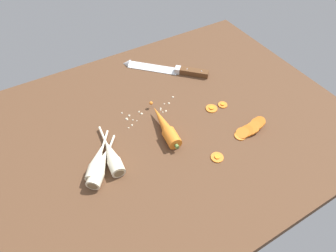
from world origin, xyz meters
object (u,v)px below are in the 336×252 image
(parsnip_mid_left, at_px, (112,156))
(carrot_slice_stack, at_px, (250,129))
(whole_carrot, at_px, (165,127))
(carrot_slice_stray_far, at_px, (212,108))
(chefs_knife, at_px, (163,68))
(carrot_slice_stray_near, at_px, (217,157))
(carrot_slice_stray_mid, at_px, (223,104))
(parsnip_front, at_px, (100,167))
(parsnip_mid_right, at_px, (97,162))

(parsnip_mid_left, bearing_deg, carrot_slice_stack, -15.25)
(carrot_slice_stack, bearing_deg, whole_carrot, 149.96)
(whole_carrot, xyz_separation_m, carrot_slice_stray_far, (0.19, 0.01, -0.02))
(parsnip_mid_left, xyz_separation_m, carrot_slice_stray_far, (0.38, 0.03, -0.02))
(chefs_knife, relative_size, carrot_slice_stray_far, 6.81)
(whole_carrot, xyz_separation_m, carrot_slice_stray_near, (0.08, -0.17, -0.02))
(whole_carrot, relative_size, carrot_slice_stray_mid, 6.68)
(parsnip_mid_left, xyz_separation_m, carrot_slice_stray_mid, (0.42, 0.02, -0.02))
(whole_carrot, relative_size, carrot_slice_stray_far, 5.39)
(parsnip_front, distance_m, parsnip_mid_right, 0.02)
(chefs_knife, xyz_separation_m, parsnip_mid_left, (-0.34, -0.30, 0.01))
(parsnip_front, bearing_deg, chefs_knife, 39.61)
(chefs_knife, xyz_separation_m, carrot_slice_stray_mid, (0.08, -0.28, -0.00))
(parsnip_mid_right, xyz_separation_m, carrot_slice_stray_near, (0.31, -0.15, -0.02))
(carrot_slice_stack, relative_size, carrot_slice_stray_far, 2.91)
(carrot_slice_stray_near, bearing_deg, whole_carrot, 115.76)
(carrot_slice_stray_mid, bearing_deg, parsnip_mid_left, -176.84)
(chefs_knife, bearing_deg, parsnip_front, -140.39)
(parsnip_front, height_order, carrot_slice_stack, parsnip_front)
(parsnip_mid_left, xyz_separation_m, carrot_slice_stray_near, (0.27, -0.15, -0.02))
(chefs_knife, bearing_deg, parsnip_mid_left, -138.63)
(parsnip_mid_right, bearing_deg, parsnip_front, -89.74)
(chefs_knife, relative_size, carrot_slice_stray_mid, 8.44)
(parsnip_front, distance_m, carrot_slice_stray_near, 0.34)
(chefs_knife, distance_m, parsnip_front, 0.50)
(parsnip_mid_left, bearing_deg, parsnip_front, -157.50)
(carrot_slice_stray_near, xyz_separation_m, carrot_slice_stray_far, (0.11, 0.18, -0.00))
(parsnip_front, height_order, carrot_slice_stray_near, parsnip_front)
(carrot_slice_stray_far, bearing_deg, carrot_slice_stray_near, -121.37)
(carrot_slice_stray_near, bearing_deg, carrot_slice_stack, 11.67)
(parsnip_mid_right, relative_size, carrot_slice_stack, 1.42)
(parsnip_front, bearing_deg, carrot_slice_stray_far, 6.25)
(whole_carrot, height_order, carrot_slice_stack, whole_carrot)
(whole_carrot, xyz_separation_m, carrot_slice_stray_mid, (0.23, 0.00, -0.02))
(parsnip_mid_left, bearing_deg, carrot_slice_stray_far, 4.24)
(carrot_slice_stray_far, bearing_deg, parsnip_front, -173.75)
(chefs_knife, distance_m, carrot_slice_stack, 0.42)
(carrot_slice_stack, xyz_separation_m, carrot_slice_stray_near, (-0.15, -0.03, -0.01))
(chefs_knife, bearing_deg, carrot_slice_stray_mid, -74.02)
(carrot_slice_stray_near, height_order, carrot_slice_stray_far, same)
(parsnip_mid_right, distance_m, carrot_slice_stray_far, 0.42)
(whole_carrot, bearing_deg, chefs_knife, 61.62)
(parsnip_mid_right, height_order, carrot_slice_stray_mid, parsnip_mid_right)
(whole_carrot, relative_size, carrot_slice_stack, 1.85)
(parsnip_mid_left, bearing_deg, carrot_slice_stray_near, -28.55)
(parsnip_front, relative_size, carrot_slice_stack, 1.38)
(chefs_knife, distance_m, carrot_slice_stray_far, 0.28)
(carrot_slice_stack, bearing_deg, carrot_slice_stray_mid, 90.95)
(carrot_slice_stack, bearing_deg, carrot_slice_stray_far, 107.97)
(parsnip_front, relative_size, carrot_slice_stray_far, 4.01)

